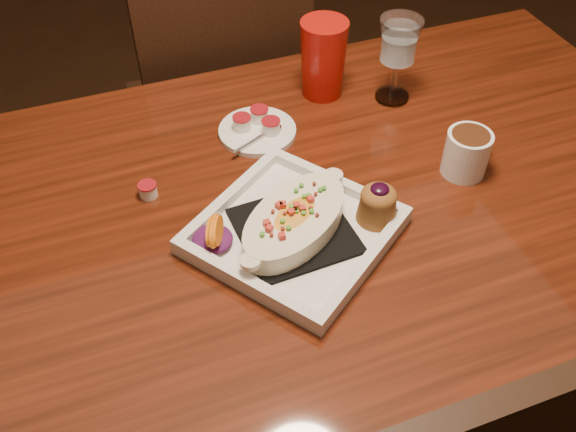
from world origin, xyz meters
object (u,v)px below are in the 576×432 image
object	(u,v)px
red_tumbler	(323,59)
goblet	(399,45)
plate	(301,224)
coffee_mug	(468,151)
saucer	(257,129)
chair_far	(221,111)
table	(311,238)

from	to	relation	value
red_tumbler	goblet	bearing A→B (deg)	-28.03
plate	coffee_mug	distance (m)	0.34
plate	saucer	distance (m)	0.28
saucer	plate	bearing A→B (deg)	-93.80
coffee_mug	goblet	distance (m)	0.26
chair_far	plate	distance (m)	0.75
red_tumbler	saucer	bearing A→B (deg)	-153.59
chair_far	red_tumbler	world-z (taller)	chair_far
chair_far	coffee_mug	distance (m)	0.77
saucer	red_tumbler	bearing A→B (deg)	26.41
table	plate	xyz separation A→B (m)	(-0.05, -0.07, 0.12)
coffee_mug	table	bearing A→B (deg)	150.57
table	plate	world-z (taller)	plate
goblet	red_tumbler	xyz separation A→B (m)	(-0.13, 0.07, -0.04)
chair_far	goblet	size ratio (longest dim) A/B	5.31
chair_far	saucer	bearing A→B (deg)	85.85
plate	coffee_mug	world-z (taller)	same
plate	goblet	bearing A→B (deg)	7.97
table	coffee_mug	distance (m)	0.32
table	saucer	world-z (taller)	saucer
chair_far	goblet	xyz separation A→B (m)	(0.27, -0.40, 0.36)
plate	goblet	distance (m)	0.44
table	red_tumbler	distance (m)	0.37
chair_far	plate	bearing A→B (deg)	85.99
chair_far	table	bearing A→B (deg)	90.00
goblet	saucer	distance (m)	0.32
coffee_mug	red_tumbler	size ratio (longest dim) A/B	0.68
coffee_mug	goblet	size ratio (longest dim) A/B	0.62
plate	coffee_mug	xyz separation A→B (m)	(0.33, 0.05, 0.02)
goblet	red_tumbler	size ratio (longest dim) A/B	1.10
table	goblet	size ratio (longest dim) A/B	8.57
plate	red_tumbler	world-z (taller)	red_tumbler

